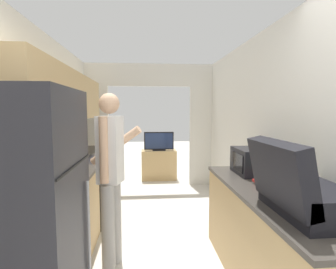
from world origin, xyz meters
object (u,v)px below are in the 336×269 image
Objects in this scene: person at (111,175)px; microwave at (254,161)px; range_oven at (83,190)px; refrigerator at (16,225)px; book_stack at (272,184)px; suitcase at (299,190)px; tv_cabinet at (159,165)px; television at (159,141)px.

microwave is (1.50, 0.13, 0.09)m from person.
person is 1.51m from microwave.
microwave is (2.04, -1.01, 0.58)m from range_oven.
refrigerator is 1.02m from person.
suitcase is at bearing -101.10° from book_stack.
book_stack reaches higher than tv_cabinet.
person is 2.22× the size of tv_cabinet.
television is at bearing 4.41° from person.
person reaches higher than refrigerator.
refrigerator reaches higher than suitcase.
refrigerator is at bearing -104.81° from tv_cabinet.
suitcase is 1.11m from microwave.
television reaches higher than book_stack.
person reaches higher than tv_cabinet.
person is 3.82× the size of microwave.
range_oven is 1.32× the size of tv_cabinet.
refrigerator is 2.57× the size of television.
person reaches higher than television.
person is 5.47× the size of book_stack.
tv_cabinet is 1.18× the size of television.
refrigerator is 0.98× the size of person.
microwave is at bearing 27.43° from refrigerator.
book_stack is 0.41× the size of tv_cabinet.
suitcase is 4.32m from television.
suitcase is at bearing -80.75° from television.
television is at bearing 75.05° from refrigerator.
person is at bearing -101.11° from television.
microwave reaches higher than tv_cabinet.
suitcase is 2.09× the size of book_stack.
television reaches higher than range_oven.
refrigerator is 2.00m from book_stack.
tv_cabinet is (-0.86, 3.20, -0.70)m from microwave.
refrigerator is at bearing -164.98° from book_stack.
book_stack is (1.93, 0.52, 0.07)m from refrigerator.
microwave is at bearing 84.64° from book_stack.
book_stack is 0.48× the size of television.
refrigerator reaches higher than range_oven.
television is at bearing 105.19° from microwave.
book_stack is at bearing 15.02° from refrigerator.
refrigerator reaches higher than book_stack.
television is at bearing -90.00° from tv_cabinet.
tv_cabinet is at bearing 90.00° from television.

